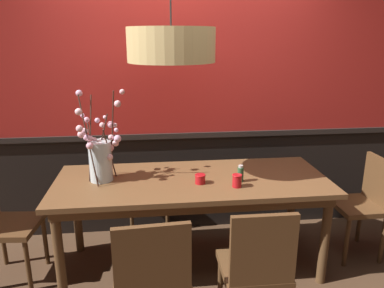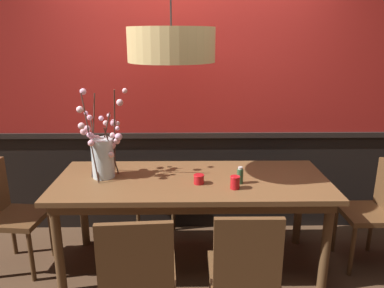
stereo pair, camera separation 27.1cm
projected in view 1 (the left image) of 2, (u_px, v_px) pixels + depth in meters
The scene contains 13 objects.
ground_plane at pixel (192, 264), 3.12m from camera, with size 24.00×24.00×0.00m, color #4C3321.
back_wall at pixel (183, 95), 3.42m from camera, with size 4.62×0.14×2.69m.
dining_table at pixel (192, 188), 2.92m from camera, with size 2.14×0.86×0.78m.
chair_far_side_left at pixel (148, 172), 3.73m from camera, with size 0.42×0.44×0.97m.
chair_near_side_left at pixel (152, 275), 2.14m from camera, with size 0.47×0.43×0.91m.
chair_head_west_end at pixel (0, 220), 2.82m from camera, with size 0.45×0.45×0.90m.
chair_head_east_end at pixel (365, 200), 3.16m from camera, with size 0.39×0.41×0.88m.
chair_near_side_right at pixel (256, 267), 2.22m from camera, with size 0.41×0.40×0.92m.
vase_with_blossoms at pixel (100, 156), 2.82m from camera, with size 0.36×0.32×0.71m.
candle_holder_nearer_center at pixel (200, 179), 2.80m from camera, with size 0.08×0.08×0.07m.
candle_holder_nearer_edge at pixel (237, 181), 2.73m from camera, with size 0.07×0.07×0.10m.
condiment_bottle at pixel (240, 174), 2.83m from camera, with size 0.05×0.05×0.13m.
pendant_lamp at pixel (171, 45), 2.61m from camera, with size 0.63×0.63×1.01m.
Camera 1 is at (-0.31, -2.69, 1.86)m, focal length 34.48 mm.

